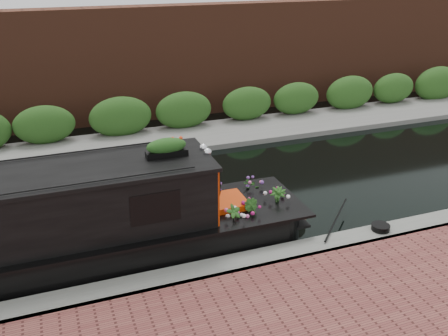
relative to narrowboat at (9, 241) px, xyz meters
name	(u,v)px	position (x,y,z in m)	size (l,w,h in m)	color
ground	(157,205)	(3.21, 1.92, -0.78)	(80.00, 80.00, 0.00)	black
near_bank_coping	(198,282)	(3.21, -1.38, -0.78)	(40.00, 0.60, 0.50)	slate
far_bank_path	(126,148)	(3.21, 6.12, -0.78)	(40.00, 2.40, 0.34)	slate
far_hedge	(121,139)	(3.21, 7.02, -0.78)	(40.00, 1.10, 2.80)	#28531B
far_brick_wall	(112,120)	(3.21, 9.12, -0.78)	(40.00, 1.00, 8.00)	#552B1C
narrowboat	(9,241)	(0.00, 0.00, 0.00)	(11.21, 2.06, 2.62)	black
rope_fender	(296,216)	(6.00, 0.00, -0.62)	(0.32, 0.32, 0.39)	brown
coiled_mooring_rope	(381,227)	(7.31, -1.33, -0.47)	(0.39, 0.39, 0.12)	black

